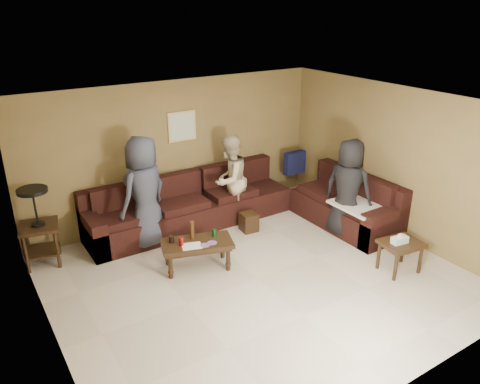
{
  "coord_description": "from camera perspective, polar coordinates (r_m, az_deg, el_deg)",
  "views": [
    {
      "loc": [
        -3.33,
        -4.72,
        3.74
      ],
      "look_at": [
        0.25,
        0.85,
        1.0
      ],
      "focal_mm": 35.0,
      "sensor_mm": 36.0,
      "label": 1
    }
  ],
  "objects": [
    {
      "name": "coffee_table",
      "position": [
        6.97,
        -5.3,
        -6.51
      ],
      "size": [
        1.15,
        0.81,
        0.72
      ],
      "rotation": [
        0.0,
        0.0,
        -0.31
      ],
      "color": "black",
      "rests_on": "ground"
    },
    {
      "name": "person_left",
      "position": [
        7.52,
        -11.57,
        -0.05
      ],
      "size": [
        1.06,
        0.9,
        1.83
      ],
      "primitive_type": "imported",
      "rotation": [
        0.0,
        0.0,
        3.57
      ],
      "color": "#323645",
      "rests_on": "ground"
    },
    {
      "name": "waste_bin",
      "position": [
        8.12,
        1.08,
        -3.67
      ],
      "size": [
        0.3,
        0.3,
        0.32
      ],
      "primitive_type": "cube",
      "rotation": [
        0.0,
        0.0,
        -0.1
      ],
      "color": "black",
      "rests_on": "ground"
    },
    {
      "name": "sectional_sofa",
      "position": [
        8.23,
        0.79,
        -2.04
      ],
      "size": [
        4.65,
        2.9,
        0.97
      ],
      "color": "black",
      "rests_on": "ground"
    },
    {
      "name": "person_right",
      "position": [
        7.93,
        13.05,
        0.44
      ],
      "size": [
        0.79,
        0.96,
        1.68
      ],
      "primitive_type": "imported",
      "rotation": [
        0.0,
        0.0,
        1.94
      ],
      "color": "black",
      "rests_on": "ground"
    },
    {
      "name": "end_table_left",
      "position": [
        7.54,
        -23.36,
        -3.77
      ],
      "size": [
        0.64,
        0.64,
        1.22
      ],
      "rotation": [
        0.0,
        0.0,
        -0.22
      ],
      "color": "black",
      "rests_on": "ground"
    },
    {
      "name": "wall_art",
      "position": [
        8.23,
        -7.09,
        7.96
      ],
      "size": [
        0.52,
        0.04,
        0.52
      ],
      "color": "tan",
      "rests_on": "ground"
    },
    {
      "name": "person_middle",
      "position": [
        8.24,
        -1.27,
        1.54
      ],
      "size": [
        0.96,
        0.88,
        1.59
      ],
      "primitive_type": "imported",
      "rotation": [
        0.0,
        0.0,
        3.61
      ],
      "color": "#BFAF8E",
      "rests_on": "ground"
    },
    {
      "name": "side_table_right",
      "position": [
        7.23,
        19.0,
        -6.27
      ],
      "size": [
        0.63,
        0.55,
        0.62
      ],
      "rotation": [
        0.0,
        0.0,
        -0.14
      ],
      "color": "black",
      "rests_on": "ground"
    },
    {
      "name": "room",
      "position": [
        6.13,
        2.33,
        2.68
      ],
      "size": [
        5.6,
        5.5,
        2.5
      ],
      "color": "beige",
      "rests_on": "ground"
    }
  ]
}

